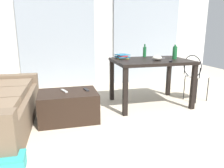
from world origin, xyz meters
TOP-DOWN VIEW (x-y plane):
  - ground_plane at (0.00, 1.40)m, footprint 8.64×8.64m
  - wall_back at (0.00, 3.60)m, footprint 5.57×0.10m
  - curtains at (0.00, 3.52)m, footprint 3.81×0.03m
  - coffee_table at (-0.99, 1.48)m, footprint 0.83×0.60m
  - craft_table at (0.45, 1.84)m, footprint 1.28×0.92m
  - wire_chair at (1.32, 1.82)m, footprint 0.42×0.44m
  - bottle_near at (0.87, 1.80)m, footprint 0.08×0.08m
  - bottle_far at (0.49, 2.23)m, footprint 0.06×0.06m
  - bowl at (0.50, 1.72)m, footprint 0.16×0.16m
  - book_stack at (0.02, 2.12)m, footprint 0.25×0.28m
  - tv_remote_on_table at (0.65, 1.53)m, footprint 0.13×0.17m
  - scissors at (0.70, 1.96)m, footprint 0.12×0.08m
  - tv_remote_primary at (-1.04, 1.52)m, footprint 0.10×0.18m
  - tv_remote_secondary at (-0.72, 1.52)m, footprint 0.07×0.16m
  - shoebox at (-1.61, 0.41)m, footprint 0.29×0.21m

SIDE VIEW (x-z plane):
  - ground_plane at x=0.00m, z-range 0.00..0.00m
  - shoebox at x=-1.61m, z-range 0.00..0.15m
  - coffee_table at x=-0.99m, z-range 0.00..0.42m
  - tv_remote_primary at x=-1.04m, z-range 0.42..0.44m
  - tv_remote_secondary at x=-0.72m, z-range 0.42..0.44m
  - wire_chair at x=1.32m, z-range 0.10..0.96m
  - craft_table at x=0.45m, z-range 0.29..1.09m
  - scissors at x=0.70m, z-range 0.80..0.80m
  - tv_remote_on_table at x=0.65m, z-range 0.80..0.82m
  - book_stack at x=0.02m, z-range 0.80..0.87m
  - bowl at x=0.50m, z-range 0.80..0.88m
  - bottle_far at x=0.49m, z-range 0.78..1.02m
  - bottle_near at x=0.87m, z-range 0.79..1.03m
  - curtains at x=0.00m, z-range 0.00..2.21m
  - wall_back at x=0.00m, z-range 0.00..2.57m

